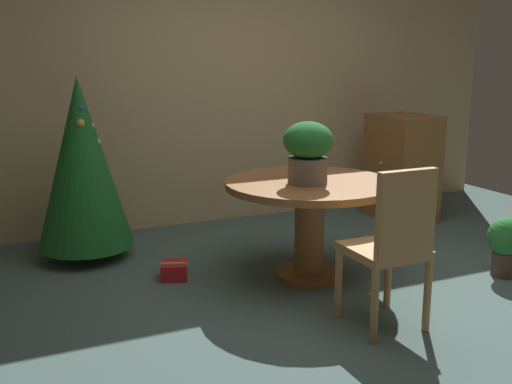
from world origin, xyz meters
name	(u,v)px	position (x,y,z in m)	size (l,w,h in m)	color
ground_plane	(352,295)	(0.00, 0.00, 0.00)	(6.60, 6.60, 0.00)	#4C6660
back_wall_panel	(227,84)	(0.00, 2.20, 1.30)	(6.00, 0.10, 2.60)	tan
round_dining_table	(310,204)	(-0.09, 0.43, 0.54)	(1.19, 1.19, 0.70)	brown
flower_vase	(308,149)	(-0.15, 0.36, 0.94)	(0.34, 0.34, 0.42)	#665B51
wooden_chair_near	(393,242)	(-0.09, -0.51, 0.53)	(0.41, 0.41, 0.96)	#B27F4C
holiday_tree	(82,163)	(-1.47, 1.52, 0.76)	(0.73, 0.73, 1.41)	brown
gift_box_red	(174,270)	(-0.98, 0.80, 0.06)	(0.24, 0.24, 0.12)	red
wooden_cabinet	(402,167)	(1.53, 1.48, 0.51)	(0.49, 0.65, 1.01)	brown
potted_plant	(507,243)	(1.21, -0.14, 0.25)	(0.28, 0.28, 0.43)	#4C382D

